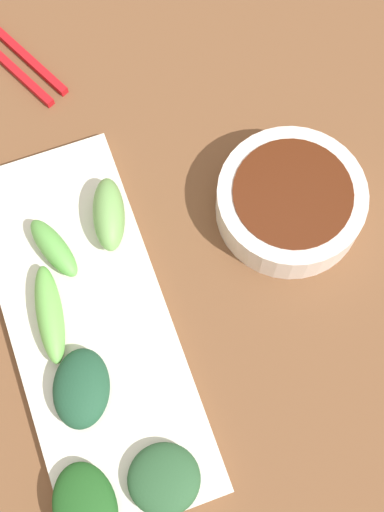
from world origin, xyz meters
The scene contains 9 objects.
tabletop centered at (0.00, 0.00, 0.01)m, with size 2.10×2.10×0.02m, color brown.
sauce_bowl centered at (-0.11, -0.04, 0.04)m, with size 0.14×0.14×0.04m.
serving_plate centered at (0.10, 0.01, 0.03)m, with size 0.14×0.35×0.01m, color silver.
broccoli_stalk_0 centered at (0.11, -0.06, 0.04)m, with size 0.02×0.07×0.02m, color #60AD4B.
broccoli_leafy_1 centered at (0.12, 0.06, 0.05)m, with size 0.05×0.07×0.03m, color #204D33.
broccoli_leafy_2 centered at (0.08, 0.16, 0.04)m, with size 0.06×0.06×0.02m, color #2A5430.
broccoli_stalk_3 centered at (0.06, -0.08, 0.05)m, with size 0.03×0.07×0.03m, color #6FA855.
broccoli_stalk_4 centered at (0.13, -0.01, 0.04)m, with size 0.02×0.09×0.02m, color #69B54E.
broccoli_leafy_5 centered at (0.15, 0.16, 0.04)m, with size 0.05×0.07×0.02m, color #1E521D.
Camera 1 is at (0.07, 0.19, 0.65)m, focal length 50.91 mm.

